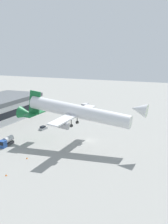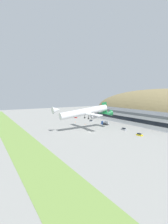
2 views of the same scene
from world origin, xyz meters
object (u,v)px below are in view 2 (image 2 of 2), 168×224
object	(u,v)px
service_car_0	(139,135)
traffic_cone_1	(85,124)
service_car_2	(124,129)
service_car_3	(75,117)
box_truck	(105,123)
cargo_airplane	(86,112)
traffic_cone_0	(75,122)
service_car_1	(91,121)
terminal_building	(132,116)

from	to	relation	value
service_car_0	traffic_cone_1	bearing A→B (deg)	-169.36
service_car_2	service_car_3	world-z (taller)	service_car_2
service_car_3	box_truck	world-z (taller)	box_truck
cargo_airplane	service_car_2	bearing A→B (deg)	55.60
cargo_airplane	service_car_3	size ratio (longest dim) A/B	10.32
service_car_2	service_car_3	bearing A→B (deg)	-179.58
cargo_airplane	traffic_cone_0	distance (m)	32.93
service_car_1	traffic_cone_0	distance (m)	14.52
cargo_airplane	service_car_3	world-z (taller)	cargo_airplane
service_car_0	service_car_2	world-z (taller)	service_car_2
service_car_3	traffic_cone_0	size ratio (longest dim) A/B	7.85
service_car_0	traffic_cone_0	bearing A→B (deg)	-170.04
terminal_building	service_car_3	world-z (taller)	terminal_building
terminal_building	service_car_3	bearing A→B (deg)	-150.34
service_car_1	service_car_2	xyz separation A→B (m)	(41.37, -0.50, 0.03)
cargo_airplane	service_car_3	bearing A→B (deg)	158.70
service_car_2	traffic_cone_0	distance (m)	46.48
service_car_1	service_car_3	bearing A→B (deg)	-177.92
traffic_cone_1	traffic_cone_0	bearing A→B (deg)	-172.53
service_car_0	service_car_2	bearing A→B (deg)	169.34
terminal_building	traffic_cone_1	size ratio (longest dim) A/B	169.67
service_car_2	service_car_0	bearing A→B (deg)	-10.66
service_car_1	traffic_cone_1	xyz separation A→B (m)	(10.05, -12.47, -0.33)
traffic_cone_0	cargo_airplane	bearing A→B (deg)	-14.92
cargo_airplane	traffic_cone_0	world-z (taller)	cargo_airplane
cargo_airplane	box_truck	xyz separation A→B (m)	(-8.15, 23.16, -10.85)
service_car_0	traffic_cone_1	world-z (taller)	service_car_0
service_car_3	traffic_cone_1	size ratio (longest dim) A/B	7.85
service_car_2	service_car_3	distance (m)	68.85
service_car_1	traffic_cone_0	bearing A→B (deg)	-102.10
cargo_airplane	traffic_cone_0	bearing A→B (deg)	165.08
terminal_building	box_truck	world-z (taller)	terminal_building
service_car_3	traffic_cone_1	bearing A→B (deg)	-17.00
service_car_0	service_car_1	distance (m)	57.67
cargo_airplane	traffic_cone_1	bearing A→B (deg)	149.85
terminal_building	service_car_1	distance (m)	35.43
service_car_0	traffic_cone_0	size ratio (longest dim) A/B	6.68
terminal_building	traffic_cone_1	xyz separation A→B (m)	(-12.02, -39.69, -5.58)
service_car_3	traffic_cone_1	world-z (taller)	service_car_3
terminal_building	service_car_2	xyz separation A→B (m)	(19.30, -27.72, -5.23)
terminal_building	service_car_2	bearing A→B (deg)	-55.15
terminal_building	traffic_cone_1	world-z (taller)	terminal_building
service_car_1	box_truck	bearing A→B (deg)	3.35
cargo_airplane	service_car_1	xyz separation A→B (m)	(-26.59, 22.08, -11.68)
service_car_0	traffic_cone_0	xyz separation A→B (m)	(-60.60, -10.64, -0.31)
service_car_1	service_car_3	size ratio (longest dim) A/B	0.82
service_car_3	box_truck	distance (m)	45.98
traffic_cone_0	service_car_3	bearing A→B (deg)	151.64
cargo_airplane	service_car_1	world-z (taller)	cargo_airplane
service_car_3	box_truck	bearing A→B (deg)	2.59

